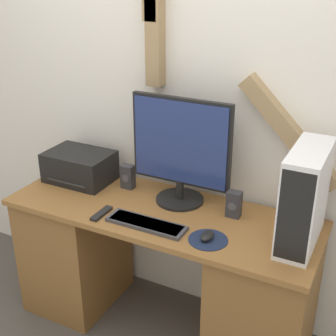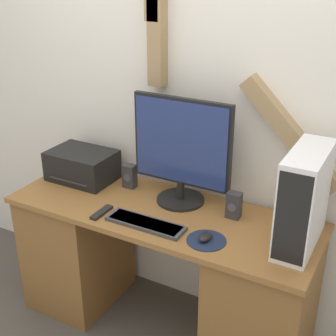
{
  "view_description": "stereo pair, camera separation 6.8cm",
  "coord_description": "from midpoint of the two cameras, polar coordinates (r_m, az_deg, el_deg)",
  "views": [
    {
      "loc": [
        1.0,
        -1.6,
        1.98
      ],
      "look_at": [
        0.04,
        0.3,
        1.03
      ],
      "focal_mm": 50.0,
      "sensor_mm": 36.0,
      "label": 1
    },
    {
      "loc": [
        1.06,
        -1.57,
        1.98
      ],
      "look_at": [
        0.04,
        0.3,
        1.03
      ],
      "focal_mm": 50.0,
      "sensor_mm": 36.0,
      "label": 2
    }
  ],
  "objects": [
    {
      "name": "keyboard",
      "position": [
        2.33,
        -3.5,
        -6.79
      ],
      "size": [
        0.41,
        0.12,
        0.02
      ],
      "color": "#3D3D42",
      "rests_on": "desk"
    },
    {
      "name": "wall_back",
      "position": [
        2.53,
        1.97,
        10.03
      ],
      "size": [
        6.4,
        0.13,
        2.87
      ],
      "color": "white",
      "rests_on": "ground_plane"
    },
    {
      "name": "speaker_right",
      "position": [
        2.39,
        7.24,
        -4.41
      ],
      "size": [
        0.07,
        0.06,
        0.14
      ],
      "color": "#2D2D33",
      "rests_on": "desk"
    },
    {
      "name": "mouse",
      "position": [
        2.21,
        3.92,
        -8.25
      ],
      "size": [
        0.06,
        0.09,
        0.03
      ],
      "color": "black",
      "rests_on": "mousepad"
    },
    {
      "name": "monitor",
      "position": [
        2.43,
        0.74,
        2.41
      ],
      "size": [
        0.55,
        0.26,
        0.58
      ],
      "color": "black",
      "rests_on": "desk"
    },
    {
      "name": "computer_tower",
      "position": [
        2.17,
        15.45,
        -3.49
      ],
      "size": [
        0.15,
        0.41,
        0.46
      ],
      "color": "white",
      "rests_on": "desk"
    },
    {
      "name": "mousepad",
      "position": [
        2.22,
        4.03,
        -8.73
      ],
      "size": [
        0.19,
        0.19,
        0.0
      ],
      "color": "#19233D",
      "rests_on": "desk"
    },
    {
      "name": "desk",
      "position": [
        2.66,
        -1.59,
        -12.19
      ],
      "size": [
        1.66,
        0.59,
        0.77
      ],
      "color": "brown",
      "rests_on": "ground_plane"
    },
    {
      "name": "speaker_left",
      "position": [
        2.68,
        -5.63,
        -1.05
      ],
      "size": [
        0.07,
        0.06,
        0.14
      ],
      "color": "#2D2D33",
      "rests_on": "desk"
    },
    {
      "name": "remote_control",
      "position": [
        2.44,
        -8.9,
        -5.5
      ],
      "size": [
        0.04,
        0.15,
        0.02
      ],
      "color": "black",
      "rests_on": "desk"
    },
    {
      "name": "printer",
      "position": [
        2.8,
        -11.4,
        0.17
      ],
      "size": [
        0.38,
        0.27,
        0.18
      ],
      "color": "black",
      "rests_on": "desk"
    }
  ]
}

